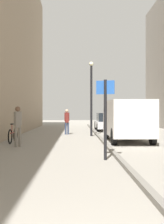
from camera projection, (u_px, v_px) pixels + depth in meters
name	position (u px, v px, depth m)	size (l,w,h in m)	color
ground_plane	(72.00, 146.00, 13.37)	(80.00, 80.00, 0.00)	gray
kerb_strip	(106.00, 144.00, 13.40)	(0.16, 40.00, 0.12)	slate
pedestrian_main_foreground	(67.00, 120.00, 20.03)	(0.34, 0.24, 1.73)	#2D3851
pedestrian_mid_block	(18.00, 123.00, 13.09)	(0.34, 0.27, 1.80)	gray
delivery_van	(127.00, 120.00, 15.22)	(2.05, 4.85, 2.12)	silver
parked_car	(107.00, 122.00, 24.25)	(1.85, 4.20, 1.45)	#B7B7BC
street_sign_post	(105.00, 112.00, 9.46)	(0.58, 0.20, 2.60)	black
lamp_post	(91.00, 94.00, 18.73)	(0.28, 0.28, 4.76)	black
bicycle_leaning	(13.00, 135.00, 14.59)	(0.12, 1.77, 0.98)	black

